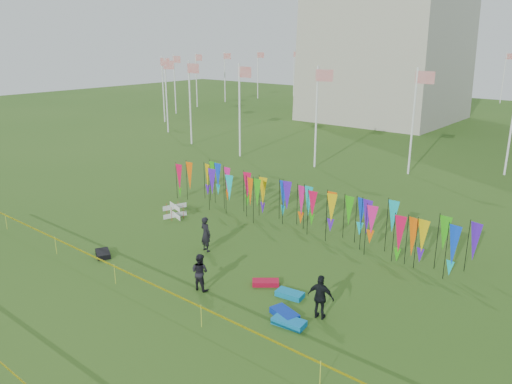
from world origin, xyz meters
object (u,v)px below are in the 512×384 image
Objects in this scene: person_right at (321,297)px; person_left at (206,234)px; kite_bag_teal at (289,322)px; kite_bag_red at (266,283)px; person_mid at (200,272)px; box_kite at (175,211)px; kite_bag_blue at (285,314)px; kite_bag_black at (103,254)px; kite_bag_turquoise at (290,294)px.

person_left is at bearing -24.42° from person_right.
kite_bag_teal is at bearing 167.05° from person_left.
person_left is at bearing 158.44° from kite_bag_teal.
kite_bag_red is 3.20m from kite_bag_teal.
person_right is at bearing -13.09° from kite_bag_red.
person_left is 3.95m from person_mid.
box_kite is 0.52× the size of person_mid.
person_mid is 0.92× the size of person_right.
box_kite is at bearing 157.86° from kite_bag_blue.
box_kite reaches higher than kite_bag_teal.
person_left is 4.64m from kite_bag_red.
person_left is at bearing -57.25° from person_mid.
person_left is 1.54× the size of kite_bag_blue.
kite_bag_black is at bearing -76.45° from box_kite.
person_right is at bearing 62.10° from kite_bag_teal.
kite_bag_black is (-3.36, -3.63, -0.76)m from person_left.
kite_bag_teal is (2.59, -1.88, 0.01)m from kite_bag_red.
kite_bag_red is at bearing -25.32° from person_right.
box_kite is 0.74× the size of kite_bag_red.
kite_bag_blue is at bearing 142.14° from kite_bag_teal.
box_kite is 12.85m from kite_bag_teal.
person_left reaches higher than kite_bag_turquoise.
kite_bag_teal is at bearing 49.87° from person_right.
kite_bag_red is at bearing 144.08° from kite_bag_teal.
box_kite reaches higher than kite_bag_black.
person_left is 7.85m from person_right.
person_mid is at bearing -132.24° from kite_bag_red.
kite_bag_blue is (11.37, -4.63, -0.29)m from box_kite.
person_right reaches higher than person_mid.
kite_bag_teal is at bearing -54.85° from kite_bag_turquoise.
kite_bag_teal is (7.07, -2.79, -0.76)m from person_left.
person_right reaches higher than kite_bag_blue.
person_right is at bearing 35.89° from kite_bag_blue.
person_left is (4.76, -2.19, 0.47)m from box_kite.
person_mid is 5.21m from person_right.
kite_bag_blue is at bearing -22.14° from box_kite.
box_kite is 12.28m from kite_bag_blue.
kite_bag_turquoise is 0.99× the size of kite_bag_red.
box_kite is at bearing 157.15° from kite_bag_teal.
box_kite reaches higher than kite_bag_turquoise.
kite_bag_teal is at bearing -22.85° from box_kite.
person_mid reaches higher than kite_bag_red.
kite_bag_turquoise is (3.24, 1.87, -0.69)m from person_mid.
person_mid is 4.07m from kite_bag_blue.
kite_bag_blue is (6.61, -2.43, -0.76)m from person_left.
person_right is 1.52× the size of kite_bag_blue.
kite_bag_red is at bearing 144.52° from kite_bag_blue.
person_mid is at bearing 140.30° from person_left.
kite_bag_blue is at bearing 6.84° from kite_bag_black.
kite_bag_turquoise is 0.91× the size of kite_bag_teal.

